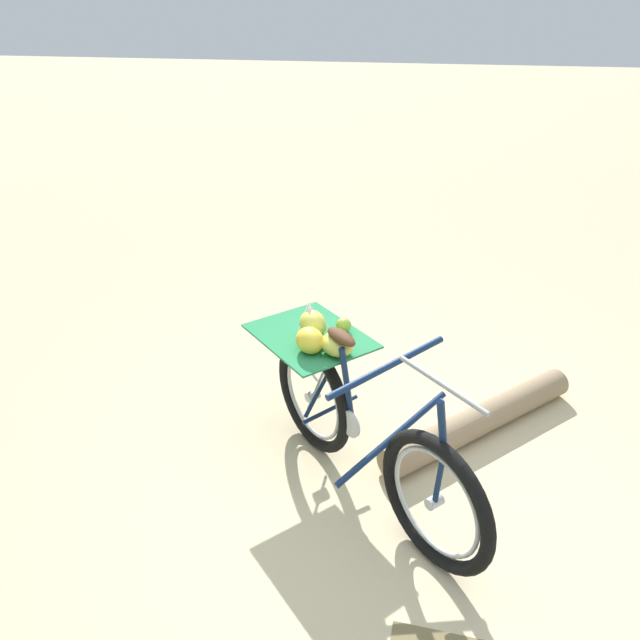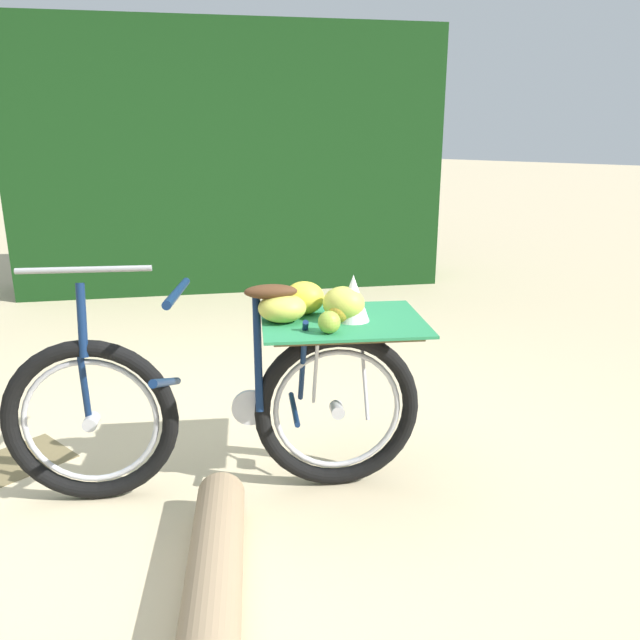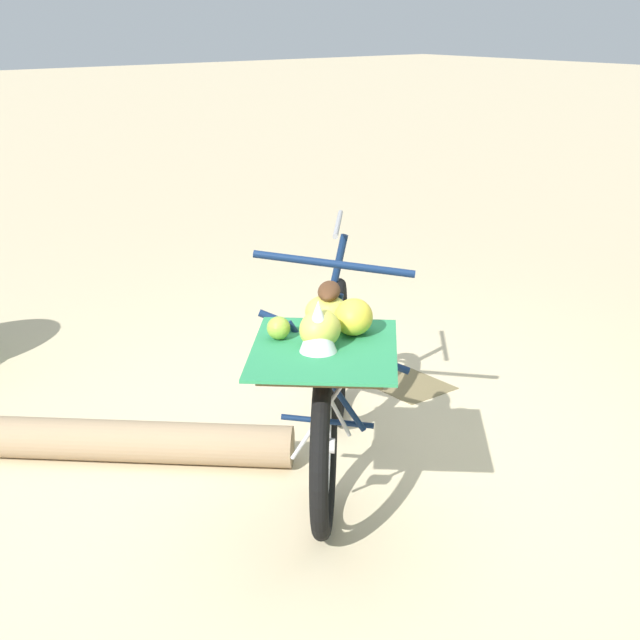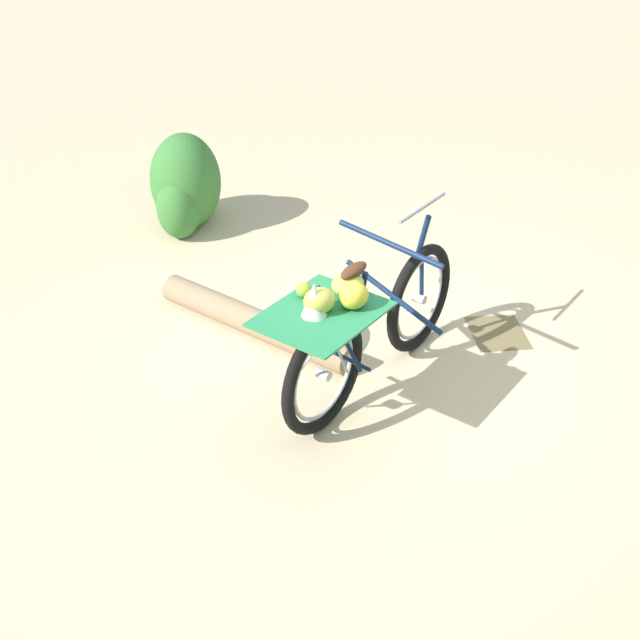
% 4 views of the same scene
% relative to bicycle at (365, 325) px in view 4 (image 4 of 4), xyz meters
% --- Properties ---
extents(ground_plane, '(60.00, 60.00, 0.00)m').
position_rel_bicycle_xyz_m(ground_plane, '(-0.06, 0.22, -0.48)').
color(ground_plane, beige).
extents(bicycle, '(1.52, 1.42, 1.03)m').
position_rel_bicycle_xyz_m(bicycle, '(0.00, 0.00, 0.00)').
color(bicycle, black).
rests_on(bicycle, ground_plane).
extents(fallen_log, '(1.21, 1.28, 0.19)m').
position_rel_bicycle_xyz_m(fallen_log, '(-0.73, -0.64, -0.39)').
color(fallen_log, '#937A5B').
rests_on(fallen_log, ground_plane).
extents(shrub_cluster, '(0.85, 0.58, 0.81)m').
position_rel_bicycle_xyz_m(shrub_cluster, '(-2.49, -1.12, -0.13)').
color(shrub_cluster, '#387533').
rests_on(shrub_cluster, ground_plane).
extents(leaf_litter_patch, '(0.44, 0.36, 0.01)m').
position_rel_bicycle_xyz_m(leaf_litter_patch, '(-0.56, 1.01, -0.48)').
color(leaf_litter_patch, olive).
rests_on(leaf_litter_patch, ground_plane).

